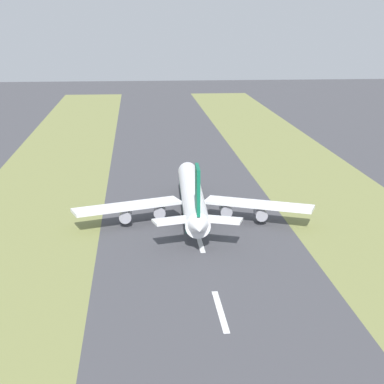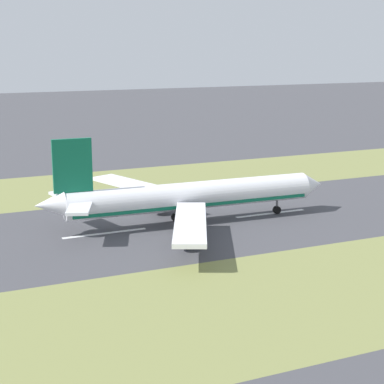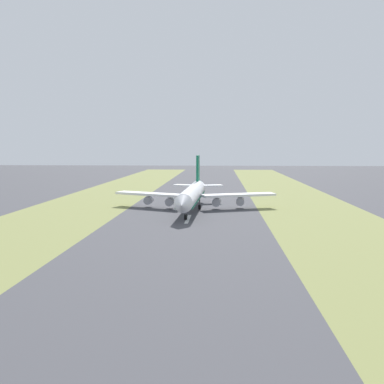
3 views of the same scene
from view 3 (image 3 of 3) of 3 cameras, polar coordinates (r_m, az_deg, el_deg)
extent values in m
plane|color=#424247|center=(171.46, 0.03, -2.23)|extent=(800.00, 800.00, 0.00)
cube|color=olive|center=(174.65, 14.94, -2.28)|extent=(40.00, 600.00, 0.01)
cube|color=olive|center=(179.85, -14.45, -2.04)|extent=(40.00, 600.00, 0.01)
cube|color=silver|center=(228.00, 0.89, -0.24)|extent=(1.20, 18.00, 0.01)
cube|color=silver|center=(188.31, 0.34, -1.51)|extent=(1.20, 18.00, 0.01)
cube|color=silver|center=(148.80, -0.51, -3.45)|extent=(1.20, 18.00, 0.01)
cylinder|color=white|center=(167.76, 0.00, -0.27)|extent=(8.07, 56.18, 6.00)
cone|color=white|center=(137.64, -1.24, -1.60)|extent=(6.06, 5.21, 5.88)
cone|color=white|center=(198.42, 0.88, 0.89)|extent=(5.32, 6.18, 5.10)
cube|color=#0F6647|center=(167.94, 0.00, -0.83)|extent=(7.69, 53.93, 0.70)
cube|color=white|center=(174.24, 5.97, -0.38)|extent=(29.31, 15.50, 0.90)
cube|color=white|center=(177.49, -5.40, -0.26)|extent=(28.92, 17.33, 0.90)
cylinder|color=#93939E|center=(171.47, 3.13, -1.28)|extent=(3.38, 4.92, 3.20)
cylinder|color=#93939E|center=(174.80, 6.13, -1.17)|extent=(3.38, 4.92, 3.20)
cylinder|color=#93939E|center=(173.18, -2.84, -1.20)|extent=(3.38, 4.92, 3.20)
cylinder|color=#93939E|center=(178.13, -5.54, -1.03)|extent=(3.38, 4.92, 3.20)
cube|color=#0F6647|center=(192.93, 0.76, 3.05)|extent=(1.10, 8.02, 11.00)
cube|color=white|center=(193.05, 2.38, 0.81)|extent=(10.82, 6.97, 0.60)
cube|color=white|center=(193.98, -0.87, 0.84)|extent=(10.90, 7.57, 0.60)
cylinder|color=#59595E|center=(147.22, -0.81, -2.57)|extent=(0.50, 0.50, 3.20)
cylinder|color=black|center=(147.46, -0.81, -3.19)|extent=(0.97, 1.83, 1.80)
cylinder|color=#59595E|center=(170.92, 0.97, -1.41)|extent=(0.50, 0.50, 3.20)
cylinder|color=black|center=(171.13, 0.97, -1.94)|extent=(0.97, 1.83, 1.80)
cylinder|color=#59595E|center=(171.41, -0.77, -1.39)|extent=(0.50, 0.50, 3.20)
cylinder|color=black|center=(171.62, -0.77, -1.92)|extent=(0.97, 1.83, 1.80)
camera|label=1|loc=(337.68, 4.36, 10.79)|focal=60.00mm
camera|label=2|loc=(259.91, -28.28, 8.42)|focal=60.00mm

